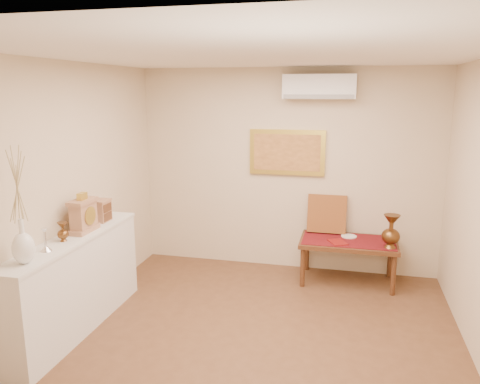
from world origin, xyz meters
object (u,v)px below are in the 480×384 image
(wooden_chest, at_px, (101,211))
(low_table, at_px, (348,245))
(mantel_clock, at_px, (84,215))
(white_vase, at_px, (19,207))
(brass_urn_tall, at_px, (391,228))
(display_ledge, at_px, (75,284))

(wooden_chest, xyz_separation_m, low_table, (2.68, 1.28, -0.62))
(mantel_clock, relative_size, wooden_chest, 1.68)
(white_vase, xyz_separation_m, wooden_chest, (-0.04, 1.33, -0.37))
(brass_urn_tall, bearing_deg, display_ledge, -151.79)
(wooden_chest, bearing_deg, display_ledge, -89.32)
(brass_urn_tall, height_order, mantel_clock, mantel_clock)
(white_vase, height_order, mantel_clock, white_vase)
(brass_urn_tall, relative_size, display_ledge, 0.24)
(mantel_clock, relative_size, low_table, 0.34)
(brass_urn_tall, relative_size, mantel_clock, 1.20)
(wooden_chest, bearing_deg, mantel_clock, -86.05)
(white_vase, bearing_deg, display_ledge, 92.25)
(mantel_clock, distance_m, wooden_chest, 0.40)
(white_vase, relative_size, brass_urn_tall, 1.99)
(white_vase, relative_size, display_ledge, 0.49)
(display_ledge, bearing_deg, wooden_chest, 90.68)
(brass_urn_tall, bearing_deg, low_table, 159.26)
(brass_urn_tall, relative_size, low_table, 0.41)
(white_vase, bearing_deg, low_table, 44.57)
(wooden_chest, bearing_deg, white_vase, -88.46)
(white_vase, bearing_deg, brass_urn_tall, 37.72)
(white_vase, xyz_separation_m, brass_urn_tall, (3.13, 2.42, -0.67))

